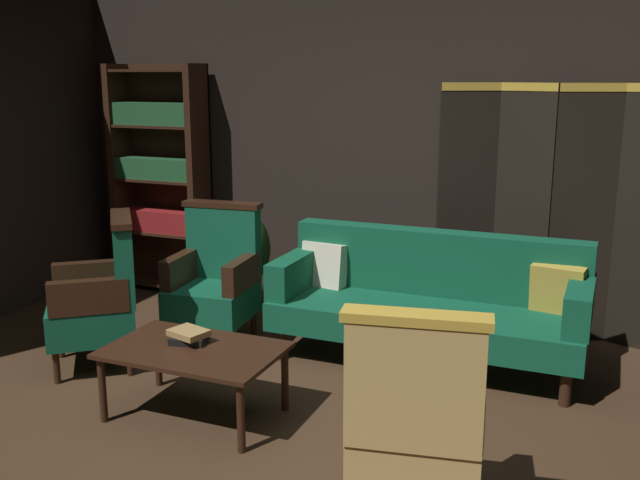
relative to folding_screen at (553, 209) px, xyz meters
name	(u,v)px	position (x,y,z in m)	size (l,w,h in m)	color
ground_plane	(264,437)	(-1.26, -2.26, -0.99)	(10.00, 10.00, 0.00)	#3D2819
back_wall	(398,144)	(-1.26, 0.19, 0.41)	(7.20, 0.10, 2.80)	black
folding_screen	(553,209)	(0.00, 0.00, 0.00)	(1.72, 0.24, 1.90)	black
bookshelf	(161,175)	(-3.41, -0.06, 0.08)	(0.90, 0.32, 2.05)	black
velvet_couch	(429,298)	(-0.71, -0.80, -0.53)	(2.12, 0.78, 0.88)	black
coffee_table	(194,356)	(-1.75, -2.17, -0.61)	(1.00, 0.64, 0.42)	black
armchair_gilt_accent	(416,422)	(-0.29, -2.69, -0.50)	(0.67, 0.67, 1.04)	gold
armchair_wing_left	(101,297)	(-2.73, -1.77, -0.50)	(0.81, 0.81, 1.04)	black
armchair_wing_right	(215,279)	(-2.24, -1.10, -0.50)	(0.64, 0.63, 1.04)	black
potted_plant	(234,253)	(-2.45, -0.43, -0.47)	(0.60, 0.60, 0.90)	brown
book_black_cloth	(189,339)	(-1.82, -2.11, -0.54)	(0.21, 0.15, 0.04)	black
book_tan_leather	(189,333)	(-1.82, -2.11, -0.50)	(0.21, 0.16, 0.04)	#9E7A47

